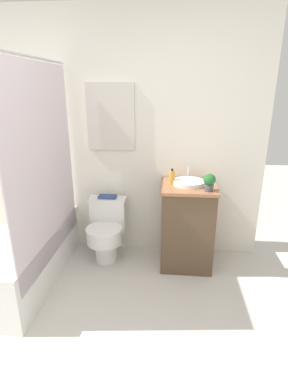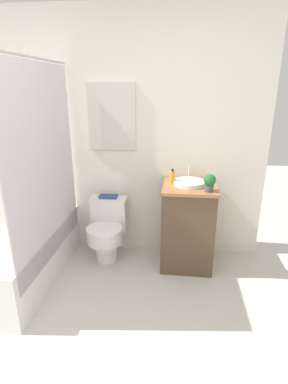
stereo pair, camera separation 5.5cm
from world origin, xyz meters
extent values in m
cube|color=silver|center=(0.00, 1.89, 1.25)|extent=(3.06, 0.05, 2.50)
cube|color=beige|center=(-0.05, 1.85, 1.47)|extent=(0.49, 0.02, 0.66)
cube|color=silver|center=(-0.05, 1.85, 1.47)|extent=(0.46, 0.01, 0.63)
cube|color=white|center=(-0.75, 1.16, 0.24)|extent=(0.55, 1.41, 0.48)
cube|color=silver|center=(-0.48, 1.16, 1.12)|extent=(0.01, 1.30, 1.66)
cylinder|color=#B7B7BC|center=(-0.48, 1.16, 1.97)|extent=(0.02, 1.30, 0.02)
cylinder|color=white|center=(-0.08, 1.55, 0.12)|extent=(0.22, 0.22, 0.24)
cylinder|color=white|center=(-0.08, 1.51, 0.31)|extent=(0.36, 0.36, 0.14)
cylinder|color=white|center=(-0.08, 1.51, 0.39)|extent=(0.37, 0.37, 0.02)
cube|color=white|center=(-0.08, 1.73, 0.45)|extent=(0.37, 0.16, 0.35)
cube|color=white|center=(-0.08, 1.73, 0.64)|extent=(0.39, 0.17, 0.02)
cube|color=brown|center=(0.76, 1.59, 0.42)|extent=(0.50, 0.49, 0.83)
cube|color=#9E6642|center=(0.76, 1.59, 0.85)|extent=(0.53, 0.52, 0.03)
cylinder|color=white|center=(0.76, 1.61, 0.88)|extent=(0.31, 0.31, 0.04)
cylinder|color=silver|center=(0.76, 1.79, 0.93)|extent=(0.02, 0.02, 0.13)
cylinder|color=gold|center=(0.59, 1.61, 0.93)|extent=(0.06, 0.06, 0.13)
cylinder|color=black|center=(0.59, 1.61, 1.00)|extent=(0.02, 0.02, 0.02)
cylinder|color=#4C4C51|center=(0.93, 1.43, 0.89)|extent=(0.08, 0.08, 0.06)
sphere|color=#23662D|center=(0.93, 1.43, 0.97)|extent=(0.11, 0.11, 0.11)
cube|color=#33477F|center=(-0.08, 1.73, 0.66)|extent=(0.19, 0.11, 0.02)
camera|label=1|loc=(0.59, -1.19, 1.76)|focal=28.00mm
camera|label=2|loc=(0.64, -1.19, 1.76)|focal=28.00mm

